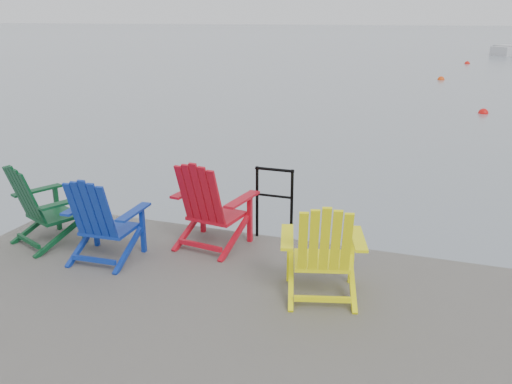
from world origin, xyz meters
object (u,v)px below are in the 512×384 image
(chair_red, at_px, (210,204))
(buoy_d, at_px, (467,64))
(chair_blue, at_px, (102,218))
(buoy_b, at_px, (441,80))
(chair_yellow, at_px, (323,249))
(handrail, at_px, (274,197))
(buoy_a, at_px, (483,113))
(chair_green, at_px, (42,204))

(chair_red, relative_size, buoy_d, 3.02)
(chair_blue, xyz_separation_m, buoy_b, (3.06, 24.98, -1.00))
(chair_yellow, bearing_deg, handrail, 109.34)
(chair_red, bearing_deg, buoy_a, 83.40)
(buoy_b, bearing_deg, chair_green, -99.14)
(handrail, height_order, buoy_d, handrail)
(chair_red, height_order, buoy_b, chair_red)
(chair_red, bearing_deg, chair_blue, -134.97)
(chair_blue, bearing_deg, chair_red, 34.34)
(handrail, relative_size, chair_green, 0.90)
(chair_yellow, xyz_separation_m, buoy_b, (0.57, 25.01, -1.01))
(chair_green, relative_size, buoy_d, 2.83)
(handrail, distance_m, chair_yellow, 1.53)
(handrail, bearing_deg, chair_red, -142.06)
(buoy_a, relative_size, buoy_b, 0.94)
(chair_blue, relative_size, buoy_a, 2.97)
(buoy_a, bearing_deg, chair_red, -104.54)
(chair_green, bearing_deg, chair_blue, 13.58)
(chair_red, height_order, buoy_d, chair_red)
(chair_red, bearing_deg, chair_yellow, -18.83)
(chair_red, distance_m, buoy_d, 35.28)
(buoy_d, bearing_deg, chair_red, -95.75)
(chair_green, distance_m, buoy_b, 25.16)
(chair_red, bearing_deg, buoy_b, 93.02)
(chair_yellow, bearing_deg, buoy_b, 72.86)
(chair_red, relative_size, chair_yellow, 1.06)
(chair_blue, relative_size, buoy_b, 2.79)
(chair_green, bearing_deg, buoy_a, 92.70)
(handrail, relative_size, buoy_b, 2.54)
(chair_blue, bearing_deg, buoy_b, 80.27)
(handrail, xyz_separation_m, buoy_a, (3.04, 13.67, -1.04))
(chair_red, height_order, chair_yellow, chair_red)
(chair_yellow, height_order, buoy_a, chair_yellow)
(handrail, bearing_deg, chair_green, -157.28)
(chair_red, xyz_separation_m, buoy_a, (3.67, 14.16, -1.04))
(handrail, height_order, buoy_a, handrail)
(chair_blue, distance_m, buoy_d, 36.12)
(handrail, xyz_separation_m, chair_green, (-2.54, -1.06, -0.04))
(chair_blue, xyz_separation_m, chair_yellow, (2.48, -0.02, 0.01))
(chair_blue, distance_m, buoy_a, 15.64)
(handrail, bearing_deg, buoy_a, 77.45)
(buoy_b, bearing_deg, buoy_d, 82.39)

